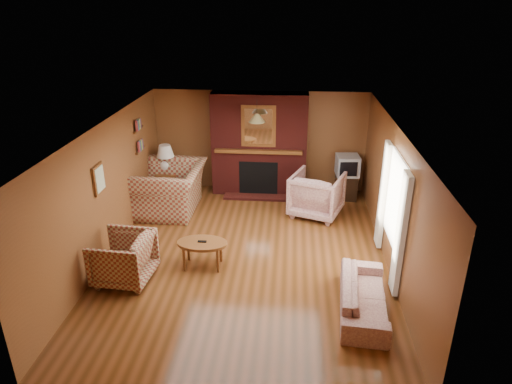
# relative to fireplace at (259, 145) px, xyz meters

# --- Properties ---
(floor) EXTENTS (6.50, 6.50, 0.00)m
(floor) POSITION_rel_fireplace_xyz_m (0.00, -2.98, -1.18)
(floor) COLOR #4E2B10
(floor) RESTS_ON ground
(ceiling) EXTENTS (6.50, 6.50, 0.00)m
(ceiling) POSITION_rel_fireplace_xyz_m (0.00, -2.98, 1.22)
(ceiling) COLOR silver
(ceiling) RESTS_ON wall_back
(wall_back) EXTENTS (6.50, 0.00, 6.50)m
(wall_back) POSITION_rel_fireplace_xyz_m (0.00, 0.27, 0.02)
(wall_back) COLOR brown
(wall_back) RESTS_ON floor
(wall_front) EXTENTS (6.50, 0.00, 6.50)m
(wall_front) POSITION_rel_fireplace_xyz_m (0.00, -6.23, 0.02)
(wall_front) COLOR brown
(wall_front) RESTS_ON floor
(wall_left) EXTENTS (0.00, 6.50, 6.50)m
(wall_left) POSITION_rel_fireplace_xyz_m (-2.50, -2.98, 0.02)
(wall_left) COLOR brown
(wall_left) RESTS_ON floor
(wall_right) EXTENTS (0.00, 6.50, 6.50)m
(wall_right) POSITION_rel_fireplace_xyz_m (2.50, -2.98, 0.02)
(wall_right) COLOR brown
(wall_right) RESTS_ON floor
(fireplace) EXTENTS (2.20, 0.82, 2.40)m
(fireplace) POSITION_rel_fireplace_xyz_m (0.00, 0.00, 0.00)
(fireplace) COLOR #4F1411
(fireplace) RESTS_ON floor
(window_right) EXTENTS (0.10, 1.85, 2.00)m
(window_right) POSITION_rel_fireplace_xyz_m (2.45, -3.18, -0.06)
(window_right) COLOR beige
(window_right) RESTS_ON wall_right
(bookshelf) EXTENTS (0.09, 0.55, 0.71)m
(bookshelf) POSITION_rel_fireplace_xyz_m (-2.44, -1.08, 0.48)
(bookshelf) COLOR brown
(bookshelf) RESTS_ON wall_left
(botanical_print) EXTENTS (0.05, 0.40, 0.50)m
(botanical_print) POSITION_rel_fireplace_xyz_m (-2.47, -3.28, 0.37)
(botanical_print) COLOR brown
(botanical_print) RESTS_ON wall_left
(pendant_light) EXTENTS (0.36, 0.36, 0.48)m
(pendant_light) POSITION_rel_fireplace_xyz_m (0.00, -0.68, 0.82)
(pendant_light) COLOR black
(pendant_light) RESTS_ON ceiling
(plaid_loveseat) EXTENTS (1.40, 1.60, 1.03)m
(plaid_loveseat) POSITION_rel_fireplace_xyz_m (-1.85, -1.18, -0.67)
(plaid_loveseat) COLOR maroon
(plaid_loveseat) RESTS_ON floor
(plaid_armchair) EXTENTS (0.98, 0.96, 0.83)m
(plaid_armchair) POSITION_rel_fireplace_xyz_m (-1.95, -3.92, -0.77)
(plaid_armchair) COLOR maroon
(plaid_armchair) RESTS_ON floor
(floral_sofa) EXTENTS (0.82, 1.76, 0.50)m
(floral_sofa) POSITION_rel_fireplace_xyz_m (1.90, -4.42, -0.93)
(floral_sofa) COLOR beige
(floral_sofa) RESTS_ON floor
(floral_armchair) EXTENTS (1.31, 1.32, 0.95)m
(floral_armchair) POSITION_rel_fireplace_xyz_m (1.33, -1.15, -0.71)
(floral_armchair) COLOR beige
(floral_armchair) RESTS_ON floor
(coffee_table) EXTENTS (0.88, 0.54, 0.50)m
(coffee_table) POSITION_rel_fireplace_xyz_m (-0.73, -3.40, -0.76)
(coffee_table) COLOR brown
(coffee_table) RESTS_ON floor
(side_table) EXTENTS (0.53, 0.53, 0.65)m
(side_table) POSITION_rel_fireplace_xyz_m (-2.10, -0.53, -0.86)
(side_table) COLOR brown
(side_table) RESTS_ON floor
(table_lamp) EXTENTS (0.39, 0.39, 0.65)m
(table_lamp) POSITION_rel_fireplace_xyz_m (-2.10, -0.53, -0.17)
(table_lamp) COLOR silver
(table_lamp) RESTS_ON side_table
(tv_stand) EXTENTS (0.57, 0.53, 0.58)m
(tv_stand) POSITION_rel_fireplace_xyz_m (2.05, -0.18, -0.89)
(tv_stand) COLOR black
(tv_stand) RESTS_ON floor
(crt_tv) EXTENTS (0.54, 0.54, 0.47)m
(crt_tv) POSITION_rel_fireplace_xyz_m (2.05, -0.19, -0.37)
(crt_tv) COLOR #A3A6AA
(crt_tv) RESTS_ON tv_stand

